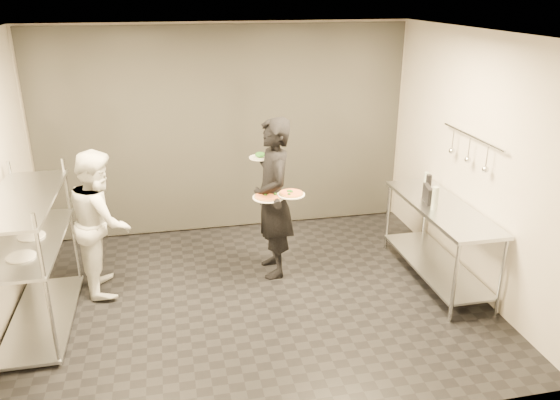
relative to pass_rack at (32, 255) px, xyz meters
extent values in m
cube|color=black|center=(2.15, 0.00, -0.77)|extent=(5.00, 4.00, 0.00)
cube|color=white|center=(2.15, 0.00, 2.03)|extent=(5.00, 4.00, 0.00)
cube|color=#BCB4A8|center=(2.15, 2.00, 0.63)|extent=(5.00, 0.00, 2.80)
cube|color=#BCB4A8|center=(2.15, -2.00, 0.63)|extent=(5.00, 0.00, 2.80)
cube|color=#BCB4A8|center=(4.65, 0.00, 0.63)|extent=(0.00, 4.00, 2.80)
cube|color=silver|center=(2.15, 1.97, 0.63)|extent=(4.90, 0.04, 2.74)
cylinder|color=#AFB2B6|center=(-0.27, 0.77, -0.02)|extent=(0.04, 0.04, 1.50)
cylinder|color=#AFB2B6|center=(0.27, -0.77, -0.02)|extent=(0.04, 0.04, 1.50)
cylinder|color=#AFB2B6|center=(0.27, 0.77, -0.02)|extent=(0.04, 0.04, 1.50)
cube|color=#ACB1B6|center=(0.00, 0.00, -0.72)|extent=(0.60, 1.60, 0.03)
cube|color=#ACB1B6|center=(0.00, 0.00, 0.13)|extent=(0.60, 1.60, 0.03)
cube|color=#ACB1B6|center=(0.00, 0.00, 0.58)|extent=(0.60, 1.60, 0.03)
cylinder|color=white|center=(0.00, -0.35, 0.16)|extent=(0.26, 0.26, 0.01)
cylinder|color=white|center=(0.00, 0.10, 0.16)|extent=(0.26, 0.26, 0.01)
cylinder|color=#AFB2B6|center=(4.07, -0.86, -0.32)|extent=(0.04, 0.04, 0.90)
cylinder|color=#AFB2B6|center=(4.07, 0.86, -0.32)|extent=(0.04, 0.04, 0.90)
cylinder|color=#AFB2B6|center=(4.59, -0.86, -0.32)|extent=(0.04, 0.04, 0.90)
cylinder|color=#AFB2B6|center=(4.59, 0.86, -0.32)|extent=(0.04, 0.04, 0.90)
cube|color=#ACB1B6|center=(4.33, 0.00, -0.59)|extent=(0.57, 1.71, 0.03)
cube|color=#ACB1B6|center=(4.33, 0.00, 0.13)|extent=(0.60, 1.80, 0.04)
cylinder|color=#AFB2B6|center=(4.59, 0.00, 0.93)|extent=(0.02, 1.20, 0.02)
cylinder|color=#AFB2B6|center=(4.57, -0.35, 0.80)|extent=(0.01, 0.01, 0.22)
sphere|color=#AFB2B6|center=(4.57, -0.35, 0.67)|extent=(0.07, 0.07, 0.07)
cylinder|color=#AFB2B6|center=(4.57, 0.00, 0.80)|extent=(0.01, 0.01, 0.22)
sphere|color=#AFB2B6|center=(4.57, 0.00, 0.67)|extent=(0.07, 0.07, 0.07)
cylinder|color=#AFB2B6|center=(4.57, 0.35, 0.80)|extent=(0.01, 0.01, 0.22)
sphere|color=#AFB2B6|center=(4.57, 0.35, 0.67)|extent=(0.07, 0.07, 0.07)
imported|color=black|center=(2.51, 0.56, 0.17)|extent=(0.47, 0.70, 1.88)
imported|color=silver|center=(0.60, 0.61, 0.04)|extent=(0.69, 0.85, 1.62)
cylinder|color=white|center=(2.43, 0.41, 0.25)|extent=(0.35, 0.35, 0.01)
cylinder|color=#B47E41|center=(2.43, 0.41, 0.26)|extent=(0.31, 0.31, 0.02)
cylinder|color=#BA3418|center=(2.43, 0.41, 0.27)|extent=(0.27, 0.27, 0.01)
sphere|color=#1B5413|center=(2.43, 0.41, 0.28)|extent=(0.04, 0.04, 0.04)
cylinder|color=white|center=(2.68, 0.36, 0.28)|extent=(0.31, 0.31, 0.01)
cylinder|color=#B47E41|center=(2.68, 0.36, 0.29)|extent=(0.27, 0.27, 0.02)
cylinder|color=#BA3418|center=(2.68, 0.36, 0.30)|extent=(0.24, 0.24, 0.01)
sphere|color=#1B5413|center=(2.68, 0.36, 0.31)|extent=(0.04, 0.04, 0.04)
cylinder|color=white|center=(2.43, 0.90, 0.57)|extent=(0.26, 0.26, 0.01)
ellipsoid|color=#175A16|center=(2.43, 0.90, 0.60)|extent=(0.13, 0.13, 0.07)
cube|color=black|center=(4.21, 0.14, 0.25)|extent=(0.11, 0.27, 0.19)
cylinder|color=gray|center=(4.19, -0.06, 0.28)|extent=(0.07, 0.07, 0.25)
cylinder|color=gray|center=(4.43, 0.62, 0.24)|extent=(0.06, 0.06, 0.19)
cylinder|color=black|center=(4.34, 0.38, 0.27)|extent=(0.07, 0.07, 0.23)
camera|label=1|loc=(1.38, -5.14, 2.43)|focal=35.00mm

